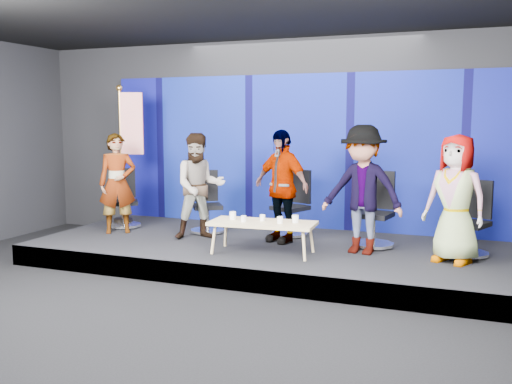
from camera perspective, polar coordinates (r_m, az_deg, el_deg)
ground at (r=6.46m, az=-6.46°, el=-12.19°), size 10.00×10.00×0.00m
room_walls at (r=6.09m, az=-6.79°, el=9.88°), size 10.02×8.02×3.51m
riser at (r=8.61m, az=1.31°, el=-6.11°), size 7.00×3.00×0.30m
backdrop at (r=9.77m, az=4.25°, el=4.07°), size 7.00×0.08×2.60m
chair_a at (r=10.07m, az=-13.04°, el=-1.56°), size 0.79×0.79×1.00m
panelist_a at (r=9.52m, az=-13.69°, el=0.84°), size 0.71×0.66×1.62m
chair_b at (r=9.37m, az=-4.92°, el=-2.02°), size 0.79×0.79×1.01m
panelist_b at (r=8.82m, az=-5.67°, el=0.57°), size 1.01×0.96×1.64m
chair_c at (r=9.10m, az=3.64°, el=-2.22°), size 0.77×0.77×1.05m
panelist_c at (r=8.56m, az=2.52°, el=0.59°), size 1.08×0.76×1.70m
chair_d at (r=8.50m, az=11.77°, el=-2.94°), size 0.71×0.71×1.10m
panelist_d at (r=7.95m, az=10.59°, el=0.23°), size 1.24×0.84×1.77m
chair_e at (r=8.30m, az=20.61°, el=-3.67°), size 0.76×0.76×1.03m
panelist_e at (r=7.76m, az=19.33°, el=-0.65°), size 0.95×0.80×1.66m
coffee_table at (r=7.86m, az=0.67°, el=-3.25°), size 1.49×0.71×0.45m
mug_a at (r=8.04m, az=-2.34°, el=-2.36°), size 0.09×0.09×0.11m
mug_b at (r=7.83m, az=-1.25°, el=-2.70°), size 0.07×0.07×0.09m
mug_c at (r=7.91m, az=0.66°, el=-2.58°), size 0.07×0.07×0.09m
mug_d at (r=7.72m, az=2.41°, el=-2.81°), size 0.08×0.08×0.09m
mug_e at (r=7.78m, az=3.95°, el=-2.70°), size 0.09×0.09×0.10m
flag_stand at (r=10.19m, az=-12.68°, el=3.98°), size 0.55×0.32×2.43m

